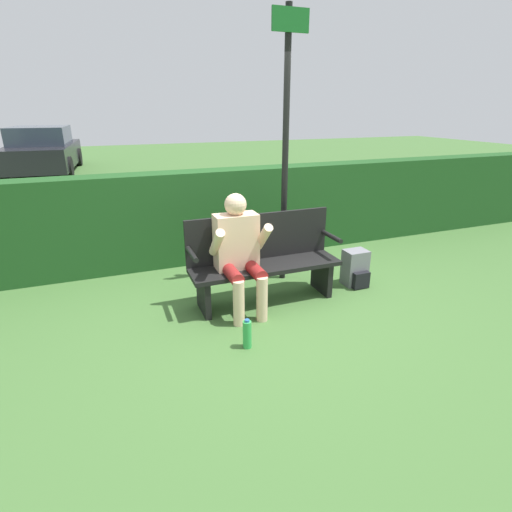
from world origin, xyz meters
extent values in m
plane|color=#426B33|center=(0.00, 0.00, 0.00)|extent=(40.00, 40.00, 0.00)
cube|color=#1E4C1E|center=(0.00, 1.50, 0.60)|extent=(12.00, 0.39, 1.21)
cube|color=black|center=(0.00, 0.00, 0.40)|extent=(1.60, 0.43, 0.05)
cube|color=black|center=(0.00, 0.20, 0.68)|extent=(1.60, 0.04, 0.50)
cube|color=black|center=(-0.68, 0.00, 0.19)|extent=(0.06, 0.38, 0.38)
cube|color=black|center=(0.68, 0.00, 0.19)|extent=(0.06, 0.38, 0.38)
cylinder|color=black|center=(-0.78, 0.00, 0.64)|extent=(0.05, 0.38, 0.05)
cylinder|color=black|center=(0.78, 0.00, 0.64)|extent=(0.05, 0.38, 0.05)
cube|color=beige|center=(-0.31, 0.04, 0.71)|extent=(0.43, 0.22, 0.56)
sphere|color=beige|center=(-0.31, 0.04, 1.08)|extent=(0.22, 0.22, 0.22)
cylinder|color=maroon|center=(-0.43, -0.16, 0.46)|extent=(0.13, 0.41, 0.13)
cylinder|color=maroon|center=(-0.19, -0.16, 0.46)|extent=(0.13, 0.41, 0.13)
cylinder|color=beige|center=(-0.43, -0.37, 0.23)|extent=(0.11, 0.11, 0.46)
cylinder|color=beige|center=(-0.19, -0.37, 0.23)|extent=(0.11, 0.11, 0.46)
cylinder|color=beige|center=(-0.55, -0.09, 0.76)|extent=(0.09, 0.34, 0.34)
cylinder|color=beige|center=(-0.07, -0.09, 0.76)|extent=(0.09, 0.34, 0.34)
cube|color=slate|center=(1.15, 0.04, 0.21)|extent=(0.26, 0.21, 0.42)
cube|color=black|center=(1.15, -0.10, 0.10)|extent=(0.20, 0.07, 0.19)
cylinder|color=green|center=(-0.49, -0.76, 0.13)|extent=(0.08, 0.08, 0.25)
cylinder|color=#2D66B2|center=(-0.49, -0.76, 0.26)|extent=(0.04, 0.04, 0.02)
cylinder|color=black|center=(0.43, 0.51, 1.47)|extent=(0.07, 0.07, 2.94)
cube|color=#196626|center=(0.43, 0.47, 2.78)|extent=(0.40, 0.02, 0.22)
cube|color=black|center=(-3.14, 10.96, 0.52)|extent=(2.11, 4.28, 0.68)
cube|color=#333D4C|center=(-3.14, 10.96, 1.13)|extent=(1.74, 2.11, 0.54)
cylinder|color=black|center=(-3.91, 12.31, 0.30)|extent=(0.22, 0.61, 0.60)
cylinder|color=black|center=(-2.18, 12.19, 0.30)|extent=(0.22, 0.61, 0.60)
cylinder|color=black|center=(-4.10, 9.74, 0.30)|extent=(0.22, 0.61, 0.60)
cylinder|color=black|center=(-2.36, 9.62, 0.30)|extent=(0.22, 0.61, 0.60)
camera|label=1|loc=(-1.49, -3.59, 1.98)|focal=28.00mm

